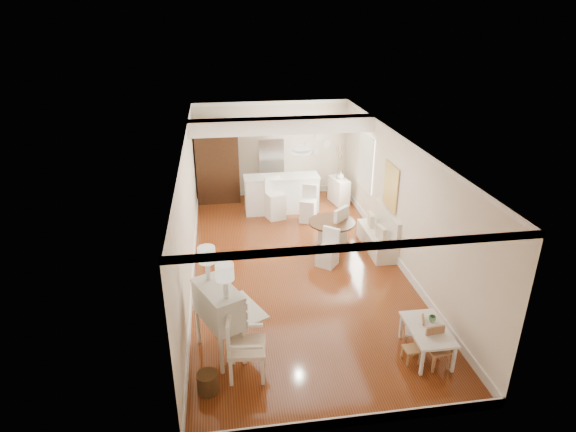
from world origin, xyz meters
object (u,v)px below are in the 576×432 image
object	(u,v)px
wicker_basket	(208,383)
dining_table	(331,236)
kids_chair_c	(438,349)
gustavian_armchair	(247,346)
kids_chair_a	(412,349)
secretary_bureau	(219,321)
slip_chair_near	(327,248)
bar_stool_right	(308,204)
bar_stool_left	(275,198)
kids_chair_b	(414,331)
sideboard	(339,191)
pantry_cabinet	(217,163)
fridge	(283,168)
breakfast_counter	(282,194)
kids_table	(426,341)
slip_chair_far	(333,226)

from	to	relation	value
wicker_basket	dining_table	xyz separation A→B (m)	(2.84, 4.15, 0.20)
kids_chair_c	dining_table	xyz separation A→B (m)	(-0.74, 4.12, 0.03)
gustavian_armchair	kids_chair_a	bearing A→B (deg)	-86.10
secretary_bureau	slip_chair_near	bearing A→B (deg)	23.04
kids_chair_c	bar_stool_right	size ratio (longest dim) A/B	0.68
dining_table	bar_stool_left	distance (m)	2.31
bar_stool_right	secretary_bureau	bearing A→B (deg)	-92.40
kids_chair_b	sideboard	world-z (taller)	sideboard
kids_chair_a	pantry_cabinet	xyz separation A→B (m)	(-2.91, 7.54, 0.90)
dining_table	bar_stool_left	world-z (taller)	bar_stool_left
gustavian_armchair	slip_chair_near	xyz separation A→B (m)	(1.98, 3.19, -0.11)
gustavian_armchair	bar_stool_left	size ratio (longest dim) A/B	0.94
bar_stool_right	fridge	size ratio (longest dim) A/B	0.54
pantry_cabinet	sideboard	size ratio (longest dim) A/B	2.95
slip_chair_near	bar_stool_right	xyz separation A→B (m)	(0.02, 2.38, 0.07)
breakfast_counter	bar_stool_right	world-z (taller)	breakfast_counter
kids_table	slip_chair_near	xyz separation A→B (m)	(-0.94, 3.15, 0.16)
pantry_cabinet	dining_table	bearing A→B (deg)	-54.72
breakfast_counter	fridge	world-z (taller)	fridge
secretary_bureau	fridge	world-z (taller)	fridge
breakfast_counter	gustavian_armchair	bearing A→B (deg)	-102.45
slip_chair_near	bar_stool_left	xyz separation A→B (m)	(-0.81, 2.72, 0.15)
kids_chair_a	kids_chair_c	bearing A→B (deg)	63.85
kids_table	kids_chair_a	world-z (taller)	kids_table
slip_chair_far	fridge	bearing A→B (deg)	-120.07
wicker_basket	slip_chair_far	distance (m)	5.25
breakfast_counter	wicker_basket	bearing A→B (deg)	-106.85
kids_chair_a	pantry_cabinet	distance (m)	8.13
secretary_bureau	pantry_cabinet	xyz separation A→B (m)	(0.10, 6.88, 0.52)
gustavian_armchair	slip_chair_far	bearing A→B (deg)	-23.42
kids_table	gustavian_armchair	bearing A→B (deg)	-179.30
gustavian_armchair	kids_chair_c	xyz separation A→B (m)	(2.97, -0.26, -0.20)
bar_stool_left	secretary_bureau	bearing A→B (deg)	-122.84
wicker_basket	slip_chair_far	size ratio (longest dim) A/B	0.31
dining_table	bar_stool_right	distance (m)	1.72
kids_chair_c	pantry_cabinet	world-z (taller)	pantry_cabinet
secretary_bureau	dining_table	world-z (taller)	secretary_bureau
kids_chair_b	sideboard	xyz separation A→B (m)	(0.33, 6.46, 0.08)
slip_chair_near	slip_chair_far	distance (m)	0.94
bar_stool_left	kids_table	bearing A→B (deg)	-89.94
gustavian_armchair	kids_chair_b	distance (m)	2.82
secretary_bureau	gustavian_armchair	distance (m)	0.69
breakfast_counter	fridge	bearing A→B (deg)	79.22
bar_stool_right	sideboard	world-z (taller)	bar_stool_right
kids_chair_c	bar_stool_left	xyz separation A→B (m)	(-1.80, 6.17, 0.23)
secretary_bureau	sideboard	xyz separation A→B (m)	(3.52, 6.17, -0.25)
breakfast_counter	pantry_cabinet	distance (m)	2.11
slip_chair_near	pantry_cabinet	bearing A→B (deg)	157.08
kids_chair_c	bar_stool_right	world-z (taller)	bar_stool_right
slip_chair_near	gustavian_armchair	bearing A→B (deg)	-83.01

